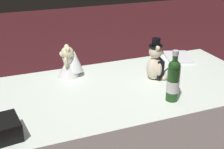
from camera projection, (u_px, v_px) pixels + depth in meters
The scene contains 6 objects.
reception_table at pixel (112, 135), 2.12m from camera, with size 2.02×0.89×0.71m, color white.
teddy_bear_groom at pixel (156, 63), 2.07m from camera, with size 0.14×0.15×0.29m.
teddy_bear_bride at pixel (70, 63), 2.12m from camera, with size 0.19×0.15×0.23m.
champagne_bottle at pixel (173, 80), 1.78m from camera, with size 0.08×0.08×0.31m.
signing_pen at pixel (167, 69), 2.27m from camera, with size 0.11×0.09×0.01m.
guestbook at pixel (178, 57), 2.48m from camera, with size 0.20×0.27×0.02m, color white.
Camera 1 is at (0.64, 1.65, 1.60)m, focal length 48.97 mm.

